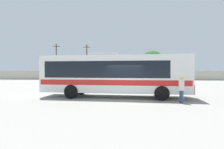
% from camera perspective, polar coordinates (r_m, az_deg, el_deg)
% --- Properties ---
extents(ground_plane, '(300.00, 300.00, 0.00)m').
position_cam_1_polar(ground_plane, '(23.15, 4.23, -3.97)').
color(ground_plane, gray).
extents(perimeter_wall, '(80.00, 0.30, 2.04)m').
position_cam_1_polar(perimeter_wall, '(40.24, 4.32, -0.29)').
color(perimeter_wall, '#B2AD9E').
rests_on(perimeter_wall, ground_plane).
extents(coach_bus_white_red, '(11.55, 3.30, 3.51)m').
position_cam_1_polar(coach_bus_white_red, '(14.28, 0.24, 0.31)').
color(coach_bus_white_red, white).
rests_on(coach_bus_white_red, ground_plane).
extents(attendant_by_bus_door, '(0.44, 0.44, 1.73)m').
position_cam_1_polar(attendant_by_bus_door, '(12.43, 21.21, -4.03)').
color(attendant_by_bus_door, '#33476B').
rests_on(attendant_by_bus_door, ground_plane).
extents(parked_car_leftmost_silver, '(4.40, 2.03, 1.46)m').
position_cam_1_polar(parked_car_leftmost_silver, '(39.76, -17.56, -0.71)').
color(parked_car_leftmost_silver, '#B7BABF').
rests_on(parked_car_leftmost_silver, ground_plane).
extents(parked_car_second_red, '(4.54, 2.17, 1.55)m').
position_cam_1_polar(parked_car_second_red, '(38.26, -10.07, -0.70)').
color(parked_car_second_red, red).
rests_on(parked_car_second_red, ground_plane).
extents(parked_car_third_silver, '(4.27, 2.11, 1.44)m').
position_cam_1_polar(parked_car_third_silver, '(36.76, -0.48, -0.83)').
color(parked_car_third_silver, '#B7BABF').
rests_on(parked_car_third_silver, ground_plane).
extents(parked_car_rightmost_maroon, '(4.36, 2.03, 1.41)m').
position_cam_1_polar(parked_car_rightmost_maroon, '(36.60, 8.95, -0.87)').
color(parked_car_rightmost_maroon, maroon).
rests_on(parked_car_rightmost_maroon, ground_plane).
extents(utility_pole_near, '(1.80, 0.24, 8.39)m').
position_cam_1_polar(utility_pole_near, '(44.14, -7.99, 4.20)').
color(utility_pole_near, '#4C3823').
rests_on(utility_pole_near, ground_plane).
extents(utility_pole_far, '(1.78, 0.54, 8.63)m').
position_cam_1_polar(utility_pole_far, '(45.93, -17.28, 4.19)').
color(utility_pole_far, '#4C3823').
rests_on(utility_pole_far, ground_plane).
extents(roadside_tree_left, '(3.94, 3.94, 5.93)m').
position_cam_1_polar(roadside_tree_left, '(47.92, -15.46, 3.76)').
color(roadside_tree_left, brown).
rests_on(roadside_tree_left, ground_plane).
extents(roadside_tree_midleft, '(5.16, 5.16, 6.68)m').
position_cam_1_polar(roadside_tree_midleft, '(44.76, -0.56, 4.29)').
color(roadside_tree_midleft, brown).
rests_on(roadside_tree_midleft, ground_plane).
extents(roadside_tree_midright, '(3.48, 3.48, 5.72)m').
position_cam_1_polar(roadside_tree_midright, '(45.43, 8.95, 3.92)').
color(roadside_tree_midright, brown).
rests_on(roadside_tree_midright, ground_plane).
extents(roadside_tree_right, '(5.41, 5.41, 7.03)m').
position_cam_1_polar(roadside_tree_right, '(46.05, 12.67, 4.49)').
color(roadside_tree_right, brown).
rests_on(roadside_tree_right, ground_plane).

